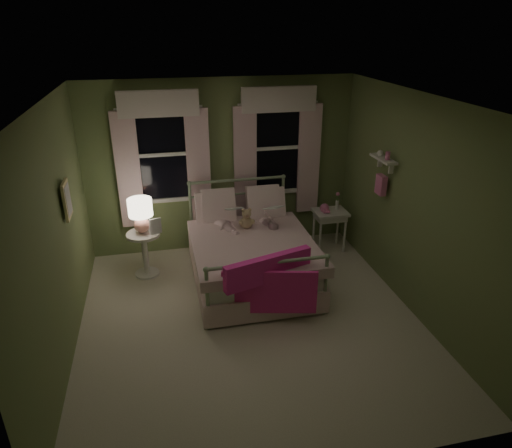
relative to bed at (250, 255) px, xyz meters
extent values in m
plane|color=#EFE4CF|center=(-0.20, -0.94, -0.38)|extent=(4.20, 4.20, 0.00)
plane|color=white|center=(-0.20, -0.94, 2.22)|extent=(4.20, 4.20, 0.00)
plane|color=#66804C|center=(-0.20, 1.16, 0.92)|extent=(4.00, 0.00, 4.00)
plane|color=#66804C|center=(-0.20, -3.04, 0.92)|extent=(4.00, 0.00, 4.00)
plane|color=#66804C|center=(-2.20, -0.94, 0.92)|extent=(0.00, 4.20, 4.20)
plane|color=#66804C|center=(1.80, -0.94, 0.92)|extent=(0.00, 4.20, 4.20)
cube|color=white|center=(0.00, -0.03, 0.04)|extent=(1.44, 1.94, 0.26)
cube|color=white|center=(0.00, -0.03, -0.20)|extent=(1.54, 2.02, 0.30)
cube|color=white|center=(0.00, -0.18, 0.22)|extent=(1.58, 1.75, 0.14)
cylinder|color=#9EB793|center=(-0.69, -0.03, -0.08)|extent=(0.04, 1.90, 0.04)
cylinder|color=#9EB793|center=(0.69, -0.03, -0.08)|extent=(0.04, 1.90, 0.04)
cylinder|color=#9EB793|center=(-0.71, 0.94, 0.19)|extent=(0.04, 0.04, 1.15)
cylinder|color=#9EB793|center=(0.71, 0.94, 0.19)|extent=(0.04, 0.04, 1.15)
sphere|color=#9EB793|center=(-0.71, 0.94, 0.77)|extent=(0.07, 0.07, 0.07)
sphere|color=#9EB793|center=(0.71, 0.94, 0.77)|extent=(0.07, 0.07, 0.07)
cylinder|color=#9EB793|center=(0.00, 0.94, 0.77)|extent=(1.42, 0.04, 0.04)
cylinder|color=#9EB793|center=(0.00, 0.94, 0.55)|extent=(1.38, 0.03, 0.03)
cylinder|color=#9EB793|center=(-0.71, -1.00, 0.02)|extent=(0.04, 0.04, 0.80)
cylinder|color=#9EB793|center=(0.71, -1.00, 0.02)|extent=(0.04, 0.04, 0.80)
sphere|color=#9EB793|center=(-0.71, -1.00, 0.42)|extent=(0.07, 0.07, 0.07)
sphere|color=#9EB793|center=(0.71, -1.00, 0.42)|extent=(0.07, 0.07, 0.07)
cylinder|color=#9EB793|center=(0.00, -1.00, 0.42)|extent=(1.42, 0.04, 0.04)
cube|color=white|center=(-0.38, 0.67, 0.42)|extent=(0.55, 0.32, 0.57)
cube|color=white|center=(0.38, 0.67, 0.42)|extent=(0.55, 0.32, 0.57)
cube|color=white|center=(-0.33, 0.67, 0.50)|extent=(0.48, 0.30, 0.51)
cube|color=white|center=(0.33, 0.67, 0.50)|extent=(0.48, 0.30, 0.51)
cube|color=#F42FA3|center=(0.00, -1.00, 0.34)|extent=(1.08, 0.41, 0.32)
cube|color=#EC2E93|center=(0.00, -1.07, 0.07)|extent=(1.08, 0.28, 0.55)
imported|color=#F7D1DD|center=(-0.28, 0.42, 0.56)|extent=(0.31, 0.25, 0.75)
imported|color=#F7D1DD|center=(0.28, 0.42, 0.51)|extent=(0.37, 0.32, 0.65)
imported|color=beige|center=(-0.28, 0.17, 0.58)|extent=(0.21, 0.14, 0.26)
imported|color=beige|center=(0.28, 0.17, 0.54)|extent=(0.22, 0.18, 0.26)
sphere|color=tan|center=(0.00, 0.27, 0.37)|extent=(0.18, 0.18, 0.18)
sphere|color=tan|center=(0.00, 0.25, 0.51)|extent=(0.13, 0.13, 0.13)
sphere|color=tan|center=(-0.04, 0.25, 0.56)|extent=(0.05, 0.05, 0.05)
sphere|color=tan|center=(0.05, 0.25, 0.56)|extent=(0.05, 0.05, 0.05)
sphere|color=tan|center=(-0.08, 0.24, 0.39)|extent=(0.07, 0.07, 0.07)
sphere|color=tan|center=(0.08, 0.24, 0.39)|extent=(0.07, 0.07, 0.07)
sphere|color=#8C6B51|center=(0.00, 0.20, 0.50)|extent=(0.04, 0.04, 0.04)
cylinder|color=white|center=(-1.41, 0.45, 0.25)|extent=(0.46, 0.46, 0.04)
cylinder|color=white|center=(-1.41, 0.45, -0.06)|extent=(0.08, 0.08, 0.60)
cylinder|color=white|center=(-1.41, 0.45, -0.37)|extent=(0.34, 0.34, 0.03)
sphere|color=tan|center=(-1.41, 0.45, 0.39)|extent=(0.22, 0.22, 0.22)
cylinder|color=pink|center=(-1.41, 0.45, 0.51)|extent=(0.03, 0.03, 0.13)
cylinder|color=#FFEAC6|center=(-1.41, 0.45, 0.65)|extent=(0.33, 0.33, 0.24)
imported|color=beige|center=(-1.31, 0.37, 0.27)|extent=(0.21, 0.26, 0.02)
cube|color=white|center=(1.39, 0.63, 0.25)|extent=(0.50, 0.40, 0.04)
cube|color=white|center=(1.39, 0.63, 0.18)|extent=(0.44, 0.34, 0.08)
cylinder|color=white|center=(1.19, 0.48, -0.07)|extent=(0.04, 0.04, 0.60)
cylinder|color=white|center=(1.59, 0.48, -0.07)|extent=(0.04, 0.04, 0.60)
cylinder|color=white|center=(1.19, 0.78, -0.07)|extent=(0.04, 0.04, 0.60)
cylinder|color=white|center=(1.59, 0.78, -0.07)|extent=(0.04, 0.04, 0.60)
sphere|color=pink|center=(1.29, 0.63, 0.33)|extent=(0.14, 0.14, 0.14)
cube|color=pink|center=(1.29, 0.54, 0.31)|extent=(0.11, 0.06, 0.04)
cylinder|color=white|center=(1.51, 0.68, 0.34)|extent=(0.05, 0.05, 0.14)
cylinder|color=#4C7F3F|center=(1.51, 0.68, 0.45)|extent=(0.01, 0.01, 0.12)
sphere|color=pink|center=(1.51, 0.68, 0.52)|extent=(0.06, 0.06, 0.06)
cube|color=black|center=(-1.05, 1.14, 1.17)|extent=(0.76, 0.02, 1.35)
cube|color=white|center=(-1.05, 1.12, 1.87)|extent=(0.84, 0.05, 0.06)
cube|color=white|center=(-1.05, 1.12, 0.47)|extent=(0.84, 0.05, 0.06)
cube|color=white|center=(-1.45, 1.12, 1.17)|extent=(0.06, 0.05, 1.40)
cube|color=white|center=(-0.65, 1.12, 1.17)|extent=(0.06, 0.05, 1.40)
cube|color=white|center=(-1.05, 1.12, 1.17)|extent=(0.76, 0.04, 0.05)
cube|color=white|center=(-1.55, 1.08, 0.97)|extent=(0.34, 0.06, 1.70)
cube|color=white|center=(-0.55, 1.08, 0.97)|extent=(0.34, 0.06, 1.70)
cube|color=white|center=(-1.05, 1.06, 1.90)|extent=(1.10, 0.08, 0.36)
cylinder|color=white|center=(-1.05, 1.10, 1.84)|extent=(1.20, 0.03, 0.03)
cube|color=black|center=(0.65, 1.14, 1.17)|extent=(0.76, 0.02, 1.35)
cube|color=white|center=(0.65, 1.12, 1.87)|extent=(0.84, 0.05, 0.06)
cube|color=white|center=(0.65, 1.12, 0.47)|extent=(0.84, 0.05, 0.06)
cube|color=white|center=(0.25, 1.12, 1.17)|extent=(0.06, 0.05, 1.40)
cube|color=white|center=(1.05, 1.12, 1.17)|extent=(0.06, 0.05, 1.40)
cube|color=white|center=(0.65, 1.12, 1.17)|extent=(0.76, 0.04, 0.05)
cube|color=silver|center=(0.15, 1.08, 0.97)|extent=(0.34, 0.06, 1.70)
cube|color=white|center=(1.15, 1.08, 0.97)|extent=(0.34, 0.06, 1.70)
cube|color=white|center=(0.65, 1.06, 1.90)|extent=(1.10, 0.08, 0.36)
cylinder|color=white|center=(0.65, 1.10, 1.84)|extent=(1.20, 0.03, 0.03)
cube|color=white|center=(1.69, -0.24, 1.32)|extent=(0.15, 0.50, 0.03)
cube|color=white|center=(1.73, -0.39, 1.24)|extent=(0.06, 0.03, 0.14)
cube|color=white|center=(1.73, -0.09, 1.24)|extent=(0.06, 0.03, 0.14)
cylinder|color=pink|center=(1.69, -0.34, 1.39)|extent=(0.06, 0.06, 0.10)
sphere|color=white|center=(1.69, -0.14, 1.37)|extent=(0.08, 0.08, 0.08)
cube|color=pink|center=(1.70, -0.24, 0.97)|extent=(0.08, 0.18, 0.26)
cube|color=beige|center=(-2.15, -0.34, 1.12)|extent=(0.03, 0.32, 0.42)
cube|color=silver|center=(-2.13, -0.34, 1.12)|extent=(0.01, 0.25, 0.34)
camera|label=1|loc=(-1.12, -5.40, 2.94)|focal=32.00mm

